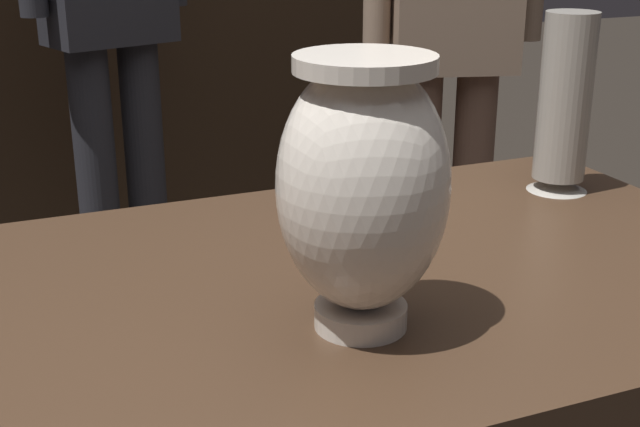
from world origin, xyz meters
The scene contains 4 objects.
back_display_shelf centered at (0.00, 2.20, 0.49)m, with size 2.60×0.40×0.99m.
vase_centerpiece centered at (0.04, -0.12, 0.95)m, with size 0.16×0.16×0.27m.
vase_tall_behind centered at (0.48, 0.16, 0.92)m, with size 0.09×0.09×0.26m.
visitor_near_right centered at (0.89, 1.14, 0.93)m, with size 0.45×0.26×1.58m.
Camera 1 is at (-0.30, -0.82, 1.19)m, focal length 48.64 mm.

